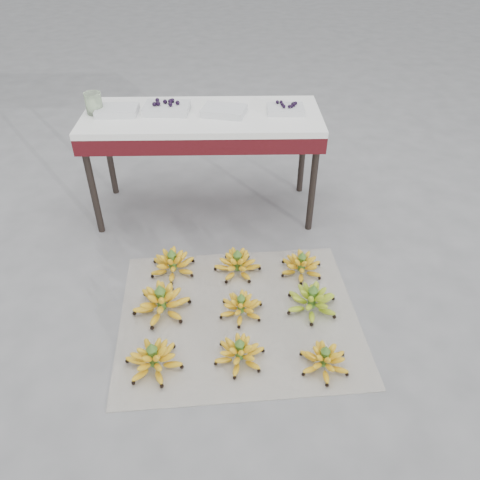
{
  "coord_description": "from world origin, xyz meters",
  "views": [
    {
      "loc": [
        0.08,
        -1.75,
        1.83
      ],
      "look_at": [
        0.12,
        0.27,
        0.29
      ],
      "focal_mm": 35.0,
      "sensor_mm": 36.0,
      "label": 1
    }
  ],
  "objects_px": {
    "bunch_front_center": "(240,353)",
    "tray_far_left": "(117,111)",
    "tray_right": "(224,111)",
    "tray_far_right": "(286,109)",
    "bunch_back_right": "(301,265)",
    "newspaper_mat": "(239,315)",
    "bunch_front_right": "(324,360)",
    "bunch_mid_center": "(241,306)",
    "bunch_back_left": "(173,264)",
    "bunch_front_left": "(153,359)",
    "bunch_mid_right": "(312,300)",
    "glass_jar": "(94,103)",
    "vendor_table": "(203,126)",
    "bunch_mid_left": "(161,302)",
    "bunch_back_center": "(237,264)",
    "tray_left": "(167,108)"
  },
  "relations": [
    {
      "from": "bunch_back_center",
      "to": "vendor_table",
      "type": "bearing_deg",
      "value": 129.84
    },
    {
      "from": "newspaper_mat",
      "to": "bunch_back_left",
      "type": "xyz_separation_m",
      "value": [
        -0.38,
        0.37,
        0.06
      ]
    },
    {
      "from": "bunch_front_right",
      "to": "vendor_table",
      "type": "xyz_separation_m",
      "value": [
        -0.6,
        1.38,
        0.57
      ]
    },
    {
      "from": "bunch_back_left",
      "to": "bunch_back_right",
      "type": "bearing_deg",
      "value": -17.24
    },
    {
      "from": "tray_left",
      "to": "vendor_table",
      "type": "bearing_deg",
      "value": -8.81
    },
    {
      "from": "tray_far_left",
      "to": "bunch_front_center",
      "type": "bearing_deg",
      "value": -61.5
    },
    {
      "from": "bunch_mid_left",
      "to": "vendor_table",
      "type": "bearing_deg",
      "value": 64.29
    },
    {
      "from": "bunch_front_left",
      "to": "bunch_back_left",
      "type": "relative_size",
      "value": 1.07
    },
    {
      "from": "bunch_back_left",
      "to": "bunch_front_right",
      "type": "bearing_deg",
      "value": -57.59
    },
    {
      "from": "bunch_mid_center",
      "to": "bunch_mid_right",
      "type": "relative_size",
      "value": 0.83
    },
    {
      "from": "bunch_front_left",
      "to": "bunch_mid_right",
      "type": "xyz_separation_m",
      "value": [
        0.8,
        0.37,
        0.0
      ]
    },
    {
      "from": "tray_left",
      "to": "tray_right",
      "type": "xyz_separation_m",
      "value": [
        0.36,
        -0.05,
        -0.0
      ]
    },
    {
      "from": "bunch_front_left",
      "to": "glass_jar",
      "type": "xyz_separation_m",
      "value": [
        -0.46,
        1.38,
        0.71
      ]
    },
    {
      "from": "bunch_front_right",
      "to": "tray_right",
      "type": "height_order",
      "value": "tray_right"
    },
    {
      "from": "bunch_back_left",
      "to": "bunch_mid_left",
      "type": "bearing_deg",
      "value": -110.18
    },
    {
      "from": "bunch_back_center",
      "to": "tray_left",
      "type": "height_order",
      "value": "tray_left"
    },
    {
      "from": "newspaper_mat",
      "to": "tray_far_right",
      "type": "relative_size",
      "value": 5.46
    },
    {
      "from": "bunch_front_left",
      "to": "bunch_back_left",
      "type": "bearing_deg",
      "value": 110.94
    },
    {
      "from": "bunch_mid_left",
      "to": "bunch_mid_right",
      "type": "relative_size",
      "value": 1.24
    },
    {
      "from": "bunch_front_center",
      "to": "tray_right",
      "type": "bearing_deg",
      "value": 80.3
    },
    {
      "from": "glass_jar",
      "to": "tray_far_left",
      "type": "bearing_deg",
      "value": -3.58
    },
    {
      "from": "bunch_back_left",
      "to": "bunch_back_center",
      "type": "height_order",
      "value": "bunch_back_left"
    },
    {
      "from": "bunch_back_right",
      "to": "bunch_mid_right",
      "type": "bearing_deg",
      "value": -104.73
    },
    {
      "from": "bunch_front_right",
      "to": "bunch_back_center",
      "type": "distance_m",
      "value": 0.8
    },
    {
      "from": "bunch_front_center",
      "to": "bunch_back_left",
      "type": "bearing_deg",
      "value": 107.25
    },
    {
      "from": "tray_right",
      "to": "bunch_back_right",
      "type": "bearing_deg",
      "value": -57.1
    },
    {
      "from": "bunch_mid_left",
      "to": "bunch_front_left",
      "type": "bearing_deg",
      "value": -103.66
    },
    {
      "from": "newspaper_mat",
      "to": "tray_far_right",
      "type": "height_order",
      "value": "tray_far_right"
    },
    {
      "from": "tray_far_right",
      "to": "bunch_back_left",
      "type": "bearing_deg",
      "value": -135.44
    },
    {
      "from": "bunch_back_right",
      "to": "bunch_front_left",
      "type": "bearing_deg",
      "value": -157.92
    },
    {
      "from": "bunch_front_left",
      "to": "glass_jar",
      "type": "height_order",
      "value": "glass_jar"
    },
    {
      "from": "tray_right",
      "to": "bunch_front_right",
      "type": "bearing_deg",
      "value": -71.2
    },
    {
      "from": "bunch_front_left",
      "to": "bunch_mid_left",
      "type": "distance_m",
      "value": 0.37
    },
    {
      "from": "tray_far_right",
      "to": "bunch_mid_center",
      "type": "bearing_deg",
      "value": -106.09
    },
    {
      "from": "tray_far_left",
      "to": "glass_jar",
      "type": "xyz_separation_m",
      "value": [
        -0.14,
        0.01,
        0.04
      ]
    },
    {
      "from": "bunch_back_right",
      "to": "tray_right",
      "type": "distance_m",
      "value": 1.06
    },
    {
      "from": "bunch_front_center",
      "to": "tray_far_left",
      "type": "relative_size",
      "value": 1.15
    },
    {
      "from": "bunch_front_right",
      "to": "tray_far_left",
      "type": "height_order",
      "value": "tray_far_left"
    },
    {
      "from": "bunch_front_center",
      "to": "bunch_mid_left",
      "type": "relative_size",
      "value": 0.8
    },
    {
      "from": "tray_far_right",
      "to": "bunch_front_center",
      "type": "bearing_deg",
      "value": -103.12
    },
    {
      "from": "tray_right",
      "to": "bunch_back_left",
      "type": "bearing_deg",
      "value": -115.28
    },
    {
      "from": "bunch_front_center",
      "to": "bunch_mid_center",
      "type": "height_order",
      "value": "bunch_front_center"
    },
    {
      "from": "newspaper_mat",
      "to": "bunch_front_right",
      "type": "height_order",
      "value": "bunch_front_right"
    },
    {
      "from": "bunch_front_center",
      "to": "bunch_mid_center",
      "type": "xyz_separation_m",
      "value": [
        0.01,
        0.31,
        -0.0
      ]
    },
    {
      "from": "tray_right",
      "to": "tray_far_right",
      "type": "xyz_separation_m",
      "value": [
        0.38,
        0.02,
        -0.0
      ]
    },
    {
      "from": "bunch_mid_right",
      "to": "glass_jar",
      "type": "height_order",
      "value": "glass_jar"
    },
    {
      "from": "newspaper_mat",
      "to": "bunch_mid_right",
      "type": "xyz_separation_m",
      "value": [
        0.39,
        0.04,
        0.06
      ]
    },
    {
      "from": "newspaper_mat",
      "to": "tray_left",
      "type": "bearing_deg",
      "value": 111.69
    },
    {
      "from": "bunch_front_left",
      "to": "vendor_table",
      "type": "relative_size",
      "value": 0.24
    },
    {
      "from": "bunch_back_left",
      "to": "tray_left",
      "type": "xyz_separation_m",
      "value": [
        -0.04,
        0.7,
        0.67
      ]
    }
  ]
}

